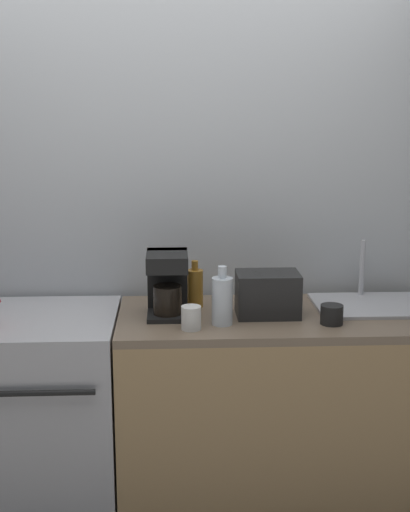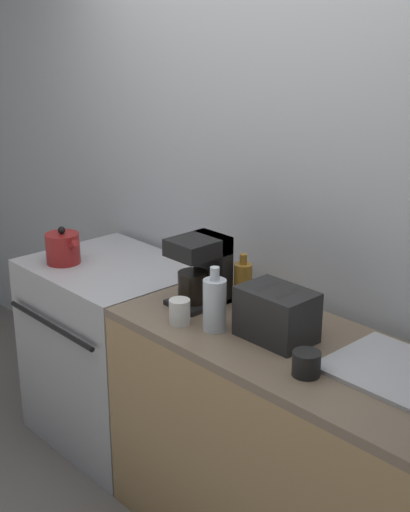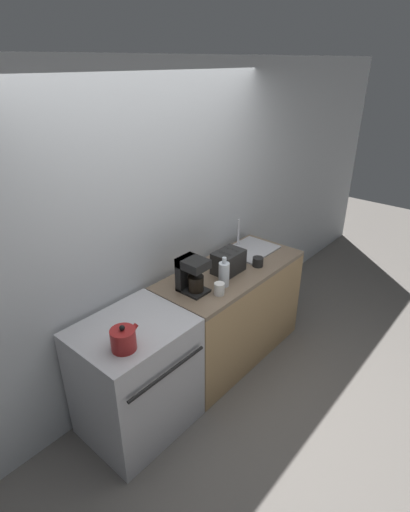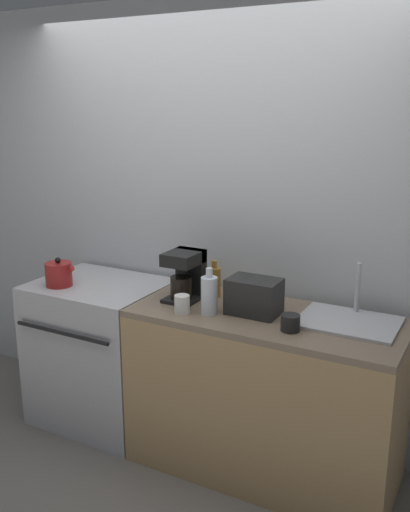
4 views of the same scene
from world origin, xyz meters
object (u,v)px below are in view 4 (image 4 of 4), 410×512
(kettle, at_px, (59,274))
(bottle_amber, at_px, (214,282))
(cup_white, at_px, (182,304))
(cup_black, at_px, (290,323))
(stove, at_px, (101,350))
(bottle_clear, at_px, (209,295))
(toaster, at_px, (254,296))
(coffee_maker, at_px, (186,273))

(kettle, bearing_deg, bottle_amber, 16.43)
(cup_white, xyz_separation_m, cup_black, (0.59, 0.04, -0.01))
(stove, height_order, bottle_clear, bottle_clear)
(toaster, xyz_separation_m, coffee_maker, (-0.44, 0.03, 0.05))
(kettle, distance_m, cup_white, 0.90)
(kettle, distance_m, toaster, 1.24)
(toaster, distance_m, cup_white, 0.38)
(stove, height_order, toaster, toaster)
(kettle, relative_size, cup_white, 2.06)
(bottle_amber, relative_size, cup_black, 2.25)
(stove, relative_size, kettle, 4.53)
(bottle_clear, bearing_deg, kettle, -179.26)
(coffee_maker, distance_m, bottle_amber, 0.18)
(cup_black, bearing_deg, cup_white, -176.12)
(stove, relative_size, coffee_maker, 3.26)
(bottle_clear, xyz_separation_m, cup_black, (0.46, -0.02, -0.06))
(coffee_maker, xyz_separation_m, bottle_amber, (0.12, 0.11, -0.06))
(toaster, height_order, bottle_amber, bottle_amber)
(kettle, relative_size, bottle_amber, 0.95)
(kettle, height_order, toaster, toaster)
(bottle_amber, height_order, cup_black, bottle_amber)
(toaster, height_order, cup_black, toaster)
(toaster, bearing_deg, bottle_clear, -150.92)
(coffee_maker, bearing_deg, bottle_amber, 42.24)
(stove, distance_m, cup_white, 0.90)
(cup_white, bearing_deg, stove, 164.95)
(toaster, distance_m, cup_black, 0.29)
(stove, height_order, coffee_maker, coffee_maker)
(kettle, height_order, cup_black, kettle)
(coffee_maker, height_order, bottle_clear, coffee_maker)
(kettle, height_order, coffee_maker, coffee_maker)
(bottle_clear, bearing_deg, stove, 171.04)
(cup_black, bearing_deg, stove, 173.32)
(stove, height_order, bottle_amber, bottle_amber)
(cup_black, bearing_deg, bottle_amber, 153.78)
(cup_white, bearing_deg, kettle, 177.06)
(cup_black, bearing_deg, coffee_maker, 166.41)
(bottle_amber, bearing_deg, coffee_maker, -137.76)
(stove, distance_m, toaster, 1.19)
(toaster, bearing_deg, stove, 178.95)
(kettle, bearing_deg, stove, 39.82)
(bottle_clear, bearing_deg, toaster, 29.08)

